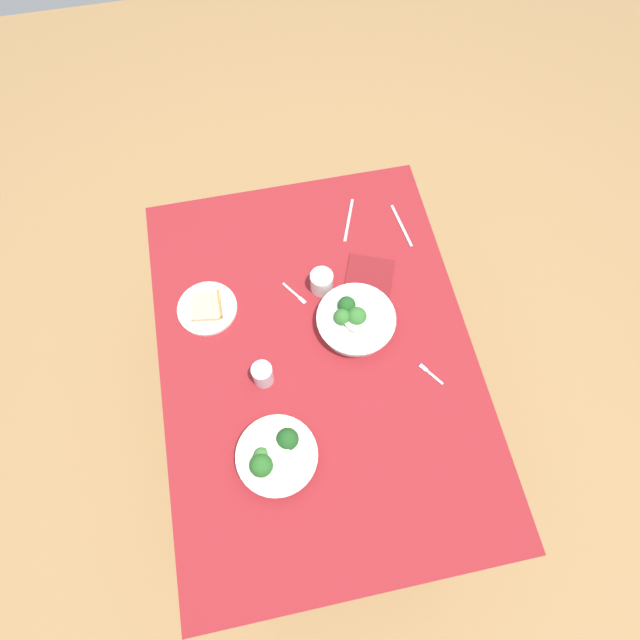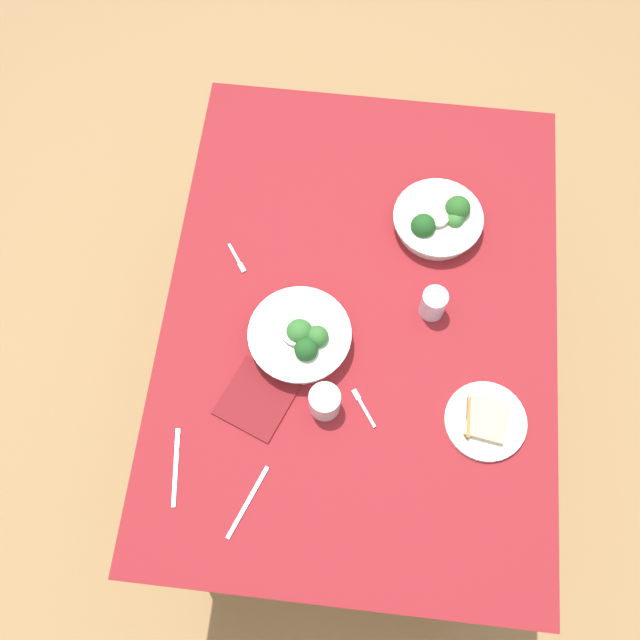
# 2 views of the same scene
# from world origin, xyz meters

# --- Properties ---
(ground_plane) EXTENTS (6.00, 6.00, 0.00)m
(ground_plane) POSITION_xyz_m (0.00, 0.00, 0.00)
(ground_plane) COLOR #9E7547
(dining_table) EXTENTS (1.40, 1.00, 0.73)m
(dining_table) POSITION_xyz_m (0.00, 0.00, 0.62)
(dining_table) COLOR maroon
(dining_table) RESTS_ON ground_plane
(broccoli_bowl_far) EXTENTS (0.24, 0.24, 0.09)m
(broccoli_bowl_far) POSITION_xyz_m (-0.29, 0.18, 0.76)
(broccoli_bowl_far) COLOR silver
(broccoli_bowl_far) RESTS_ON dining_table
(broccoli_bowl_near) EXTENTS (0.26, 0.26, 0.10)m
(broccoli_bowl_near) POSITION_xyz_m (0.09, -0.14, 0.76)
(broccoli_bowl_near) COLOR white
(broccoli_bowl_near) RESTS_ON dining_table
(bread_side_plate) EXTENTS (0.20, 0.20, 0.03)m
(bread_side_plate) POSITION_xyz_m (0.24, 0.32, 0.74)
(bread_side_plate) COLOR silver
(bread_side_plate) RESTS_ON dining_table
(water_glass_center) EXTENTS (0.06, 0.06, 0.09)m
(water_glass_center) POSITION_xyz_m (-0.04, 0.18, 0.77)
(water_glass_center) COLOR silver
(water_glass_center) RESTS_ON dining_table
(water_glass_side) EXTENTS (0.08, 0.08, 0.08)m
(water_glass_side) POSITION_xyz_m (0.25, -0.06, 0.77)
(water_glass_side) COLOR silver
(water_glass_side) RESTS_ON dining_table
(fork_by_far_bowl) EXTENTS (0.09, 0.07, 0.00)m
(fork_by_far_bowl) POSITION_xyz_m (0.24, 0.03, 0.73)
(fork_by_far_bowl) COLOR #B7B7BC
(fork_by_far_bowl) RESTS_ON dining_table
(fork_by_near_bowl) EXTENTS (0.08, 0.06, 0.00)m
(fork_by_near_bowl) POSITION_xyz_m (-0.13, -0.34, 0.73)
(fork_by_near_bowl) COLOR #B7B7BC
(fork_by_near_bowl) RESTS_ON dining_table
(table_knife_left) EXTENTS (0.19, 0.03, 0.00)m
(table_knife_left) POSITION_xyz_m (0.43, -0.40, 0.73)
(table_knife_left) COLOR #B7B7BC
(table_knife_left) RESTS_ON dining_table
(table_knife_right) EXTENTS (0.18, 0.08, 0.00)m
(table_knife_right) POSITION_xyz_m (0.50, -0.22, 0.73)
(table_knife_right) COLOR #B7B7BC
(table_knife_right) RESTS_ON dining_table
(napkin_folded_upper) EXTENTS (0.22, 0.21, 0.01)m
(napkin_folded_upper) POSITION_xyz_m (0.25, -0.23, 0.73)
(napkin_folded_upper) COLOR maroon
(napkin_folded_upper) RESTS_ON dining_table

